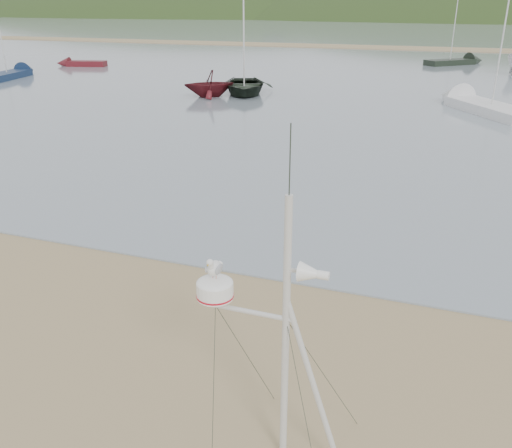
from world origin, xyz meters
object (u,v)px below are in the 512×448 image
(sailboat_white_near, at_px, (467,102))
(mast_rig, at_px, (279,391))
(sailboat_blue_near, at_px, (18,73))
(sailboat_dark_mid, at_px, (464,61))
(boat_red, at_px, (209,71))
(boat_dark, at_px, (244,51))
(dinghy_red_far, at_px, (76,63))

(sailboat_white_near, bearing_deg, mast_rig, -94.37)
(sailboat_blue_near, bearing_deg, mast_rig, -43.61)
(sailboat_white_near, xyz_separation_m, sailboat_dark_mid, (-0.45, 24.43, 0.00))
(boat_red, relative_size, sailboat_white_near, 0.39)
(sailboat_blue_near, relative_size, sailboat_dark_mid, 1.00)
(boat_dark, height_order, dinghy_red_far, boat_dark)
(boat_dark, distance_m, sailboat_white_near, 13.87)
(boat_red, xyz_separation_m, sailboat_blue_near, (-18.88, 4.12, -1.30))
(mast_rig, distance_m, sailboat_blue_near, 44.23)
(sailboat_white_near, xyz_separation_m, dinghy_red_far, (-34.49, 9.90, -0.01))
(mast_rig, height_order, boat_dark, boat_dark)
(sailboat_blue_near, distance_m, sailboat_dark_mid, 40.44)
(mast_rig, distance_m, boat_red, 29.48)
(mast_rig, height_order, sailboat_white_near, sailboat_white_near)
(boat_red, height_order, dinghy_red_far, boat_red)
(dinghy_red_far, distance_m, sailboat_dark_mid, 37.01)
(boat_dark, bearing_deg, mast_rig, -88.11)
(boat_dark, distance_m, dinghy_red_far, 23.27)
(boat_red, height_order, sailboat_blue_near, sailboat_blue_near)
(dinghy_red_far, bearing_deg, boat_red, -31.77)
(dinghy_red_far, bearing_deg, sailboat_white_near, -16.01)
(boat_red, bearing_deg, mast_rig, -9.64)
(mast_rig, height_order, dinghy_red_far, mast_rig)
(boat_dark, height_order, boat_red, boat_dark)
(sailboat_dark_mid, bearing_deg, mast_rig, -91.86)
(mast_rig, relative_size, sailboat_blue_near, 0.67)
(mast_rig, relative_size, sailboat_white_near, 0.56)
(boat_red, xyz_separation_m, dinghy_red_far, (-19.18, 11.88, -1.31))
(mast_rig, bearing_deg, sailboat_white_near, 85.63)
(sailboat_white_near, relative_size, sailboat_dark_mid, 1.19)
(sailboat_dark_mid, bearing_deg, boat_dark, -118.22)
(boat_red, distance_m, sailboat_white_near, 15.49)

